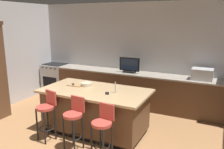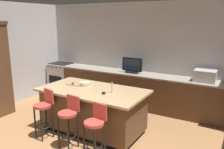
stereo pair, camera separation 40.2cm
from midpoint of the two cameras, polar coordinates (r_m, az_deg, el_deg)
The scene contains 16 objects.
wall_back at distance 6.50m, azimuth 9.91°, elevation 4.85°, with size 6.82×0.12×2.77m, color #BCBCC1.
wall_left at distance 6.80m, azimuth -23.46°, elevation 4.31°, with size 0.12×4.54×2.77m, color #BCBCC1.
counter_back at distance 6.38m, azimuth 7.90°, elevation -3.73°, with size 4.59×0.62×0.92m.
kitchen_island at distance 4.96m, azimuth -2.28°, elevation -8.61°, with size 2.20×1.17×0.91m.
range_oven at distance 7.75m, azimuth -10.65°, elevation -0.72°, with size 0.74×0.63×0.94m.
microwave at distance 5.83m, azimuth 23.53°, elevation -0.32°, with size 0.48×0.36×0.26m, color #B7BABF.
tv_monitor at distance 6.23m, azimuth 6.73°, elevation 2.04°, with size 0.55×0.16×0.40m.
sink_faucet_back at distance 6.38m, azimuth 7.29°, elevation 1.68°, with size 0.02×0.02×0.24m, color #B2B2B7.
sink_faucet_island at distance 4.56m, azimuth 2.52°, elevation -3.19°, with size 0.02×0.02×0.22m, color #B2B2B7.
bar_stool_left at distance 4.80m, azimuth -13.77°, elevation -8.26°, with size 0.35×0.37×0.97m.
bar_stool_center at distance 4.34m, azimuth -7.76°, elevation -10.36°, with size 0.34×0.35×0.97m.
bar_stool_right at distance 4.02m, azimuth -1.11°, elevation -12.62°, with size 0.34×0.36×0.94m.
fruit_bowl at distance 5.08m, azimuth -4.30°, elevation -2.30°, with size 0.22×0.22×0.08m, color beige.
cell_phone at distance 4.56m, azimuth 0.47°, elevation -4.57°, with size 0.07×0.15×0.01m, color black.
tv_remote at distance 5.21m, azimuth -7.36°, elevation -2.30°, with size 0.04×0.17×0.02m, color black.
cutting_board at distance 5.19m, azimuth -6.71°, elevation -2.36°, with size 0.33×0.24×0.02m, color #A87F51.
Camera 2 is at (2.42, -1.80, 2.32)m, focal length 37.66 mm.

